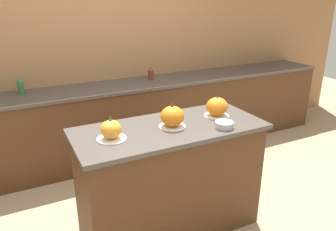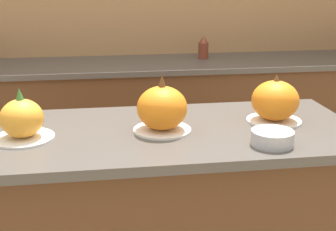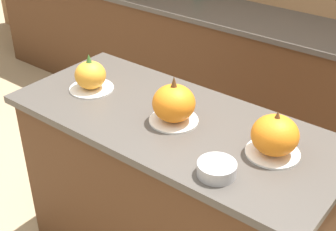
% 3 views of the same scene
% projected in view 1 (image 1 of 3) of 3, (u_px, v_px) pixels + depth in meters
% --- Properties ---
extents(ground_plane, '(12.00, 12.00, 0.00)m').
position_uv_depth(ground_plane, '(170.00, 226.00, 2.91)').
color(ground_plane, tan).
extents(wall_back, '(8.00, 0.06, 2.50)m').
position_uv_depth(wall_back, '(103.00, 54.00, 3.98)').
color(wall_back, '#9E7047').
rests_on(wall_back, ground_plane).
extents(kitchen_island, '(1.52, 0.67, 0.95)m').
position_uv_depth(kitchen_island, '(170.00, 179.00, 2.74)').
color(kitchen_island, '#4C2D19').
rests_on(kitchen_island, ground_plane).
extents(back_counter, '(6.00, 0.60, 0.93)m').
position_uv_depth(back_counter, '(115.00, 123.00, 3.98)').
color(back_counter, '#4C2D19').
rests_on(back_counter, ground_plane).
extents(pumpkin_cake_left, '(0.22, 0.22, 0.19)m').
position_uv_depth(pumpkin_cake_left, '(111.00, 130.00, 2.33)').
color(pumpkin_cake_left, white).
rests_on(pumpkin_cake_left, kitchen_island).
extents(pumpkin_cake_center, '(0.22, 0.22, 0.21)m').
position_uv_depth(pumpkin_cake_center, '(172.00, 117.00, 2.54)').
color(pumpkin_cake_center, white).
rests_on(pumpkin_cake_center, kitchen_island).
extents(pumpkin_cake_right, '(0.21, 0.21, 0.19)m').
position_uv_depth(pumpkin_cake_right, '(217.00, 107.00, 2.77)').
color(pumpkin_cake_right, white).
rests_on(pumpkin_cake_right, kitchen_island).
extents(bottle_tall, '(0.07, 0.07, 0.19)m').
position_uv_depth(bottle_tall, '(21.00, 86.00, 3.47)').
color(bottle_tall, '#2D6B38').
rests_on(bottle_tall, back_counter).
extents(bottle_short, '(0.07, 0.07, 0.16)m').
position_uv_depth(bottle_short, '(151.00, 73.00, 4.07)').
color(bottle_short, maroon).
rests_on(bottle_short, back_counter).
extents(mixing_bowl, '(0.15, 0.15, 0.05)m').
position_uv_depth(mixing_bowl, '(224.00, 125.00, 2.54)').
color(mixing_bowl, '#ADADB2').
rests_on(mixing_bowl, kitchen_island).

